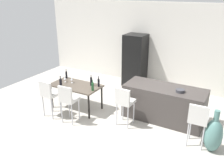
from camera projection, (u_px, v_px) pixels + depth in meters
The scene contains 18 objects.
ground_plane at pixel (132, 123), 6.31m from camera, with size 10.00×10.00×0.00m, color #ADA89E.
back_wall at pixel (170, 47), 8.15m from camera, with size 10.00×0.12×2.90m, color beige.
kitchen_island at pixel (164, 103), 6.34m from camera, with size 2.09×0.85×0.92m, color #383330.
bar_chair_left at pixel (124, 101), 5.96m from camera, with size 0.42×0.42×1.05m.
bar_chair_middle at pixel (198, 118), 5.14m from camera, with size 0.41×0.41×1.05m.
dining_table at pixel (76, 87), 6.85m from camera, with size 1.44×0.77×0.74m.
dining_chair_near at pixel (49, 93), 6.39m from camera, with size 0.42×0.42×1.05m.
dining_chair_far at pixel (68, 98), 6.09m from camera, with size 0.42×0.42×1.05m.
wine_bottle_inner at pixel (66, 75), 7.30m from camera, with size 0.06×0.06×0.30m.
wine_bottle_right at pixel (93, 86), 6.41m from camera, with size 0.07×0.07×0.30m.
wine_bottle_middle at pixel (99, 82), 6.66m from camera, with size 0.06×0.06×0.30m.
wine_bottle_far at pixel (61, 83), 6.65m from camera, with size 0.08×0.08×0.32m.
wine_bottle_end at pixel (91, 81), 6.73m from camera, with size 0.06×0.06×0.32m.
wine_glass_left at pixel (72, 79), 6.92m from camera, with size 0.07×0.07×0.17m.
wine_glass_near at pixel (65, 78), 6.99m from camera, with size 0.07×0.07×0.17m.
refrigerator at pixel (135, 60), 8.49m from camera, with size 0.72×0.68×1.84m, color black.
fruit_bowl at pixel (180, 91), 5.89m from camera, with size 0.22×0.22×0.07m, color #333338.
floor_vase at pixel (213, 135), 5.09m from camera, with size 0.38×0.38×0.98m.
Camera 1 is at (2.27, -5.01, 3.29)m, focal length 38.42 mm.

